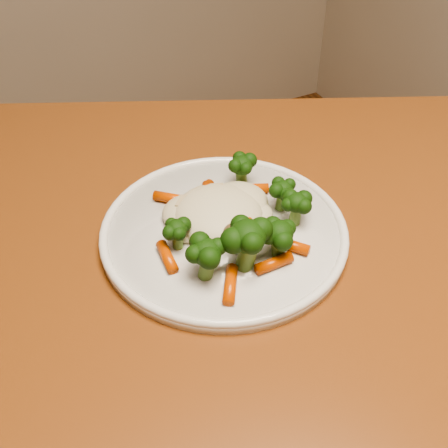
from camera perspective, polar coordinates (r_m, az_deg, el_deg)
name	(u,v)px	position (r m, az deg, el deg)	size (l,w,h in m)	color
dining_table	(189,351)	(0.65, -3.53, -12.76)	(1.40, 1.21, 0.75)	brown
plate	(224,233)	(0.63, 0.00, -0.95)	(0.27, 0.27, 0.01)	white
meal	(233,218)	(0.60, 0.88, 0.58)	(0.18, 0.19, 0.05)	beige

